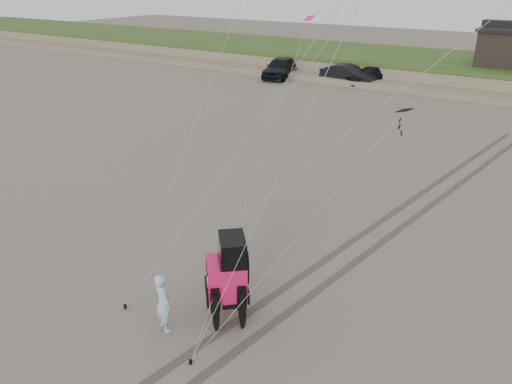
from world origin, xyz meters
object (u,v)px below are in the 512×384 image
Objects in this scene: truck_a at (280,68)px; jeep at (227,286)px; truck_b at (348,74)px; man at (163,302)px; truck_c at (371,75)px.

truck_a is 33.63m from jeep.
truck_b is 32.95m from man.
jeep reaches higher than truck_c.
truck_a is 3.25× the size of man.
truck_c is 0.99× the size of jeep.
truck_a is at bearing -41.46° from man.
truck_c is (7.65, 1.88, -0.17)m from truck_a.
truck_c is at bearing -54.72° from man.
truck_a reaches higher than man.
jeep reaches higher than truck_a.
jeep is (8.50, -31.38, 0.21)m from truck_c.
truck_a is 7.88m from truck_c.
truck_b is 0.94× the size of truck_c.
truck_b is at bearing -115.52° from truck_c.
truck_a reaches higher than truck_c.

